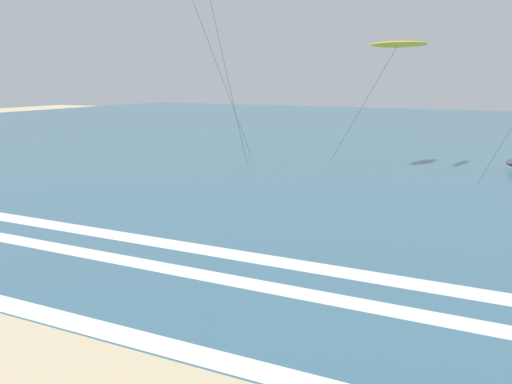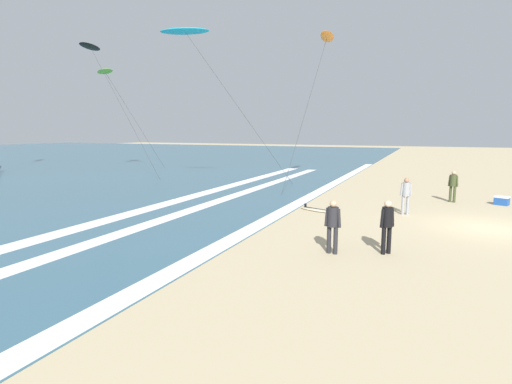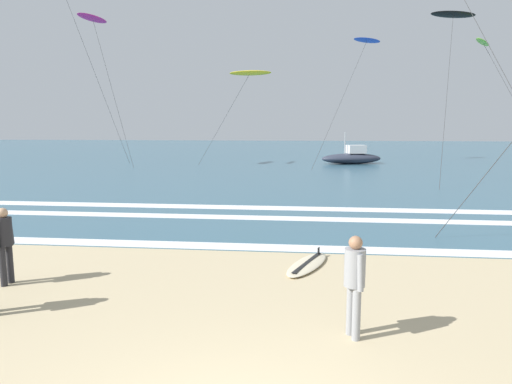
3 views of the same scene
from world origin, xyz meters
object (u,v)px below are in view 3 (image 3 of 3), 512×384
object	(u,v)px
kite_black_mid_center	(453,15)
surfer_mid_group	(4,239)
surfboard_right_spare	(307,264)
kite_blue_distant_high	(367,41)
offshore_boat	(352,157)
surfer_left_far	(355,277)
kite_magenta_distant_low	(93,19)
kite_yellow_low_near	(250,73)
kite_lime_far_right	(483,43)

from	to	relation	value
kite_black_mid_center	surfer_mid_group	bearing A→B (deg)	-122.93
surfer_mid_group	surfboard_right_spare	bearing A→B (deg)	17.30
surfboard_right_spare	kite_blue_distant_high	size ratio (longest dim) A/B	0.20
surfer_mid_group	kite_black_mid_center	bearing A→B (deg)	57.07
surfer_mid_group	kite_black_mid_center	size ratio (longest dim) A/B	0.15
offshore_boat	kite_blue_distant_high	bearing A→B (deg)	65.96
surfer_mid_group	surfboard_right_spare	xyz separation A→B (m)	(6.13, 1.91, -0.91)
surfer_left_far	surfboard_right_spare	world-z (taller)	surfer_left_far
kite_magenta_distant_low	kite_blue_distant_high	bearing A→B (deg)	22.75
surfer_left_far	kite_yellow_low_near	size ratio (longest dim) A/B	0.22
kite_black_mid_center	kite_lime_far_right	size ratio (longest dim) A/B	1.19
kite_lime_far_right	kite_blue_distant_high	distance (m)	11.91
surfboard_right_spare	kite_lime_far_right	xyz separation A→B (m)	(11.48, 22.53, 8.64)
kite_black_mid_center	kite_blue_distant_high	bearing A→B (deg)	111.68
kite_yellow_low_near	kite_black_mid_center	bearing A→B (deg)	-10.24
offshore_boat	surfboard_right_spare	bearing A→B (deg)	-97.44
kite_black_mid_center	kite_blue_distant_high	size ratio (longest dim) A/B	0.97
kite_magenta_distant_low	offshore_boat	bearing A→B (deg)	16.76
kite_lime_far_right	kite_blue_distant_high	world-z (taller)	kite_blue_distant_high
kite_blue_distant_high	kite_yellow_low_near	bearing A→B (deg)	-139.64
surfer_mid_group	kite_blue_distant_high	xyz separation A→B (m)	(11.27, 34.34, 9.69)
kite_blue_distant_high	kite_lime_far_right	bearing A→B (deg)	-57.34
surfboard_right_spare	kite_yellow_low_near	size ratio (longest dim) A/B	0.30
surfer_left_far	kite_black_mid_center	distance (m)	28.50
kite_yellow_low_near	kite_blue_distant_high	bearing A→B (deg)	40.36
surfboard_right_spare	kite_black_mid_center	world-z (taller)	kite_black_mid_center
kite_blue_distant_high	kite_magenta_distant_low	xyz separation A→B (m)	(-21.10, -8.85, 0.43)
surfboard_right_spare	kite_yellow_low_near	distance (m)	25.76
offshore_boat	kite_yellow_low_near	bearing A→B (deg)	-147.75
kite_lime_far_right	kite_magenta_distant_low	world-z (taller)	kite_magenta_distant_low
kite_lime_far_right	kite_magenta_distant_low	bearing A→B (deg)	177.82
surfer_mid_group	kite_lime_far_right	size ratio (longest dim) A/B	0.18
kite_yellow_low_near	kite_lime_far_right	bearing A→B (deg)	-6.73
kite_magenta_distant_low	surfer_left_far	bearing A→B (deg)	-58.47
surfboard_right_spare	kite_yellow_low_near	world-z (taller)	kite_yellow_low_near
surfboard_right_spare	kite_blue_distant_high	bearing A→B (deg)	80.99
surfer_left_far	kite_lime_far_right	distance (m)	29.27
surfer_left_far	kite_magenta_distant_low	distance (m)	33.40
surfer_mid_group	surfboard_right_spare	distance (m)	6.49
surfer_left_far	kite_yellow_low_near	xyz separation A→B (m)	(-4.99, 27.95, 6.14)
kite_black_mid_center	kite_yellow_low_near	bearing A→B (deg)	169.76
kite_lime_far_right	kite_magenta_distant_low	xyz separation A→B (m)	(-27.44, 1.05, 2.39)
surfer_mid_group	kite_black_mid_center	world-z (taller)	kite_black_mid_center
kite_blue_distant_high	surfer_left_far	bearing A→B (deg)	-97.06
offshore_boat	kite_lime_far_right	bearing A→B (deg)	-42.62
kite_lime_far_right	kite_magenta_distant_low	size ratio (longest dim) A/B	0.79
surfer_left_far	kite_magenta_distant_low	bearing A→B (deg)	121.53
surfer_left_far	surfboard_right_spare	distance (m)	3.73
surfer_left_far	kite_blue_distant_high	distance (m)	37.53
surfer_mid_group	kite_blue_distant_high	size ratio (longest dim) A/B	0.15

